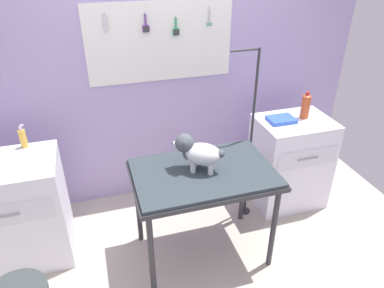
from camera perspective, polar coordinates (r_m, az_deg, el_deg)
name	(u,v)px	position (r m, az deg, el deg)	size (l,w,h in m)	color
ground	(199,278)	(3.09, 1.11, -20.44)	(4.40, 4.00, 0.04)	#B8AE9E
rear_wall_panel	(159,85)	(3.43, -5.29, 9.26)	(4.00, 0.11, 2.30)	#AA99CF
grooming_table	(204,179)	(2.76, 1.86, -5.63)	(1.09, 0.71, 0.84)	#2D2D33
grooming_arm	(250,145)	(3.24, 9.12, -0.19)	(0.30, 0.11, 1.63)	#2D2D33
dog	(197,152)	(2.65, 0.85, -1.25)	(0.38, 0.30, 0.29)	silver
counter_left	(14,213)	(3.25, -26.44, -9.73)	(0.80, 0.58, 0.91)	white
cabinet_right	(289,162)	(3.66, 15.21, -2.76)	(0.68, 0.54, 0.90)	white
detangler_spray	(23,138)	(3.12, -25.25, 0.84)	(0.05, 0.05, 0.19)	gold
soda_bottle	(306,106)	(3.48, 17.58, 5.78)	(0.08, 0.08, 0.25)	#BB4B24
supply_tray	(281,120)	(3.39, 13.99, 3.79)	(0.24, 0.18, 0.04)	blue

